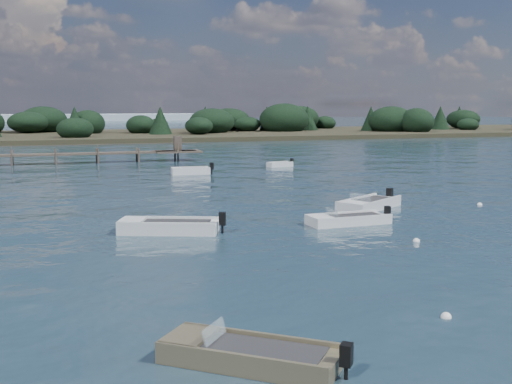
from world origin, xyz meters
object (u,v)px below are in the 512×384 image
object	(u,v)px
dinghy_near_olive	(249,358)
tender_far_grey_b	(280,165)
dinghy_mid_white_a	(348,221)
tender_far_white	(191,172)
dinghy_mid_grey	(169,229)
dinghy_mid_white_b	(369,206)

from	to	relation	value
dinghy_near_olive	tender_far_grey_b	bearing A→B (deg)	68.81
dinghy_mid_white_a	tender_far_grey_b	bearing A→B (deg)	76.28
tender_far_grey_b	tender_far_white	world-z (taller)	tender_far_white
dinghy_mid_grey	tender_far_white	size ratio (longest dim) A/B	1.37
tender_far_grey_b	dinghy_mid_grey	xyz separation A→B (m)	(-16.65, -29.34, 0.04)
dinghy_mid_white_a	dinghy_mid_grey	bearing A→B (deg)	175.84
tender_far_grey_b	dinghy_near_olive	xyz separation A→B (m)	(-17.75, -45.77, 0.01)
dinghy_mid_white_a	dinghy_mid_grey	world-z (taller)	dinghy_mid_grey
tender_far_white	dinghy_near_olive	world-z (taller)	tender_far_white
dinghy_mid_white_b	dinghy_near_olive	distance (m)	24.18
dinghy_mid_white_a	tender_far_white	xyz separation A→B (m)	(-2.64, 25.96, 0.04)
dinghy_mid_white_a	dinghy_mid_grey	xyz separation A→B (m)	(-9.32, 0.68, 0.04)
tender_far_white	dinghy_mid_white_b	size ratio (longest dim) A/B	0.76
dinghy_mid_grey	dinghy_near_olive	xyz separation A→B (m)	(-1.10, -16.42, -0.03)
tender_far_grey_b	dinghy_mid_white_b	bearing A→B (deg)	-98.60
dinghy_mid_white_b	dinghy_near_olive	world-z (taller)	dinghy_mid_white_b
dinghy_mid_white_a	dinghy_mid_white_b	world-z (taller)	dinghy_mid_white_b
dinghy_mid_grey	dinghy_mid_white_b	size ratio (longest dim) A/B	1.04
tender_far_white	dinghy_mid_white_b	distance (m)	22.69
tender_far_grey_b	dinghy_mid_white_a	size ratio (longest dim) A/B	0.63
dinghy_near_olive	tender_far_white	bearing A→B (deg)	79.44
tender_far_grey_b	dinghy_mid_white_a	distance (m)	30.90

